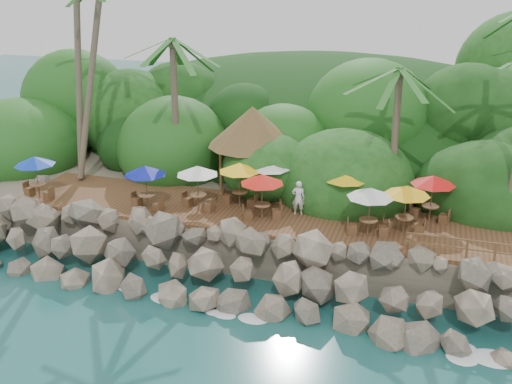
% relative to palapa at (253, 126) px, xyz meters
% --- Properties ---
extents(ground, '(140.00, 140.00, 0.00)m').
position_rel_palapa_xyz_m(ground, '(1.38, -9.71, -5.79)').
color(ground, '#19514F').
rests_on(ground, ground).
extents(land_base, '(32.00, 25.20, 2.10)m').
position_rel_palapa_xyz_m(land_base, '(1.38, 6.29, -4.74)').
color(land_base, gray).
rests_on(land_base, ground).
extents(jungle_hill, '(44.80, 28.00, 15.40)m').
position_rel_palapa_xyz_m(jungle_hill, '(1.38, 13.79, -5.79)').
color(jungle_hill, '#143811').
rests_on(jungle_hill, ground).
extents(seawall, '(29.00, 4.00, 2.30)m').
position_rel_palapa_xyz_m(seawall, '(1.38, -7.71, -4.64)').
color(seawall, gray).
rests_on(seawall, ground).
extents(terrace, '(26.00, 5.00, 0.20)m').
position_rel_palapa_xyz_m(terrace, '(1.38, -3.71, -3.59)').
color(terrace, brown).
rests_on(terrace, land_base).
extents(jungle_foliage, '(44.00, 16.00, 12.00)m').
position_rel_palapa_xyz_m(jungle_foliage, '(1.38, 5.29, -5.79)').
color(jungle_foliage, '#143811').
rests_on(jungle_foliage, ground).
extents(foam_line, '(25.20, 0.80, 0.06)m').
position_rel_palapa_xyz_m(foam_line, '(1.38, -9.41, -5.76)').
color(foam_line, white).
rests_on(foam_line, ground).
extents(palms, '(30.26, 7.06, 13.81)m').
position_rel_palapa_xyz_m(palms, '(1.90, -0.86, 6.14)').
color(palms, brown).
rests_on(palms, ground).
extents(palapa, '(5.02, 5.02, 4.60)m').
position_rel_palapa_xyz_m(palapa, '(0.00, 0.00, 0.00)').
color(palapa, brown).
rests_on(palapa, ground).
extents(dining_clusters, '(22.35, 5.35, 2.33)m').
position_rel_palapa_xyz_m(dining_clusters, '(1.90, -3.75, -1.56)').
color(dining_clusters, brown).
rests_on(dining_clusters, terrace).
extents(railing, '(8.30, 0.10, 1.00)m').
position_rel_palapa_xyz_m(railing, '(13.04, -6.06, -2.88)').
color(railing, brown).
rests_on(railing, terrace).
extents(waiter, '(0.72, 0.54, 1.79)m').
position_rel_palapa_xyz_m(waiter, '(3.48, -3.36, -2.60)').
color(waiter, white).
rests_on(waiter, terrace).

